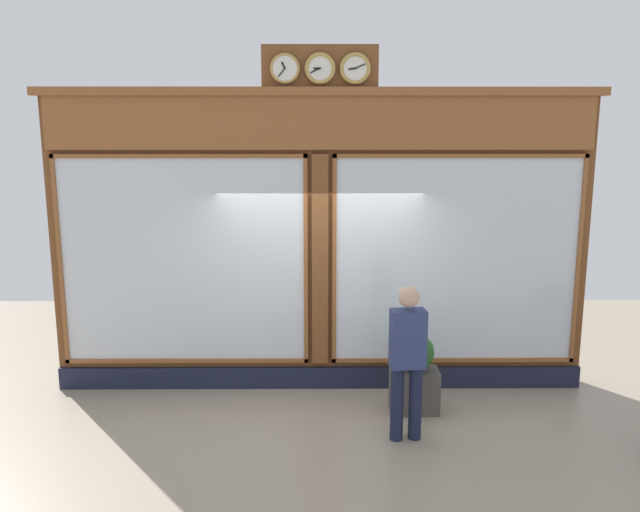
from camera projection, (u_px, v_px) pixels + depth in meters
ground_plane at (322, 512)px, 5.84m from camera, size 14.00×14.00×0.00m
shop_facade at (320, 241)px, 8.33m from camera, size 6.77×0.42×4.23m
pedestrian at (407, 357)px, 7.00m from camera, size 0.38×0.26×1.69m
planter_box at (414, 390)px, 7.83m from camera, size 0.56×0.36×0.51m
planter_shrub at (415, 352)px, 7.74m from camera, size 0.44×0.44×0.44m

